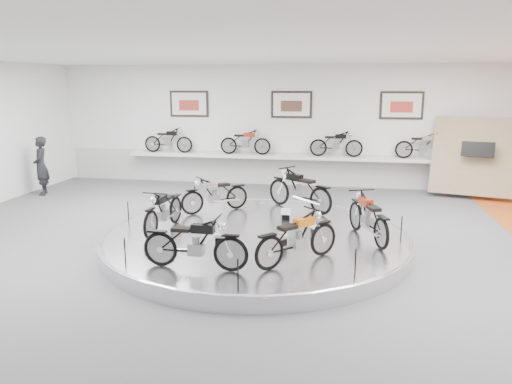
% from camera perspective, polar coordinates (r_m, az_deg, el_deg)
% --- Properties ---
extents(floor, '(16.00, 16.00, 0.00)m').
position_cam_1_polar(floor, '(10.32, -0.31, -6.81)').
color(floor, '#545457').
rests_on(floor, ground).
extents(ceiling, '(16.00, 16.00, 0.00)m').
position_cam_1_polar(ceiling, '(9.77, -0.34, 15.94)').
color(ceiling, white).
rests_on(ceiling, wall_back).
extents(wall_back, '(16.00, 0.00, 16.00)m').
position_cam_1_polar(wall_back, '(16.74, 4.05, 7.55)').
color(wall_back, white).
rests_on(wall_back, floor).
extents(wall_front, '(16.00, 0.00, 16.00)m').
position_cam_1_polar(wall_front, '(3.43, -22.55, -12.46)').
color(wall_front, white).
rests_on(wall_front, floor).
extents(dado_band, '(15.68, 0.04, 1.10)m').
position_cam_1_polar(dado_band, '(16.91, 3.97, 2.64)').
color(dado_band, '#BCBCBA').
rests_on(dado_band, floor).
extents(display_platform, '(6.40, 6.40, 0.30)m').
position_cam_1_polar(display_platform, '(10.56, -0.01, -5.51)').
color(display_platform, silver).
rests_on(display_platform, floor).
extents(platform_rim, '(6.40, 6.40, 0.10)m').
position_cam_1_polar(platform_rim, '(10.52, -0.01, -4.89)').
color(platform_rim, '#B2B2BA').
rests_on(platform_rim, display_platform).
extents(shelf, '(11.00, 0.55, 0.10)m').
position_cam_1_polar(shelf, '(16.56, 3.89, 4.02)').
color(shelf, silver).
rests_on(shelf, wall_back).
extents(poster_left, '(1.35, 0.06, 0.88)m').
position_cam_1_polar(poster_left, '(17.38, -7.65, 9.96)').
color(poster_left, white).
rests_on(poster_left, wall_back).
extents(poster_center, '(1.35, 0.06, 0.88)m').
position_cam_1_polar(poster_center, '(16.66, 4.08, 9.94)').
color(poster_center, white).
rests_on(poster_center, wall_back).
extents(poster_right, '(1.35, 0.06, 0.88)m').
position_cam_1_polar(poster_right, '(16.66, 16.30, 9.48)').
color(poster_right, white).
rests_on(poster_right, wall_back).
extents(display_panel, '(2.56, 1.52, 2.30)m').
position_cam_1_polar(display_panel, '(16.30, 23.67, 3.76)').
color(display_panel, '#95835D').
rests_on(display_panel, floor).
extents(shelf_bike_a, '(1.22, 0.43, 0.73)m').
position_cam_1_polar(shelf_bike_a, '(17.46, -9.99, 5.66)').
color(shelf_bike_a, black).
rests_on(shelf_bike_a, shelf).
extents(shelf_bike_b, '(1.22, 0.43, 0.73)m').
position_cam_1_polar(shelf_bike_b, '(16.73, -1.22, 5.56)').
color(shelf_bike_b, maroon).
rests_on(shelf_bike_b, shelf).
extents(shelf_bike_c, '(1.22, 0.43, 0.73)m').
position_cam_1_polar(shelf_bike_c, '(16.41, 9.14, 5.28)').
color(shelf_bike_c, black).
rests_on(shelf_bike_c, shelf).
extents(shelf_bike_d, '(1.22, 0.43, 0.73)m').
position_cam_1_polar(shelf_bike_d, '(16.59, 18.54, 4.87)').
color(shelf_bike_d, silver).
rests_on(shelf_bike_d, shelf).
extents(bike_a, '(1.11, 1.72, 0.95)m').
position_cam_1_polar(bike_a, '(10.24, 12.69, -2.75)').
color(bike_a, maroon).
rests_on(bike_a, display_platform).
extents(bike_b, '(1.77, 1.56, 1.03)m').
position_cam_1_polar(bike_b, '(12.37, 4.98, 0.29)').
color(bike_b, black).
rests_on(bike_b, display_platform).
extents(bike_c, '(1.50, 1.37, 0.88)m').
position_cam_1_polar(bike_c, '(12.18, -4.72, -0.25)').
color(bike_c, silver).
rests_on(bike_c, display_platform).
extents(bike_d, '(0.66, 1.60, 0.92)m').
position_cam_1_polar(bike_d, '(10.74, -10.53, -2.03)').
color(bike_d, black).
rests_on(bike_d, display_platform).
extents(bike_e, '(1.59, 0.61, 0.92)m').
position_cam_1_polar(bike_e, '(8.48, -7.00, -5.78)').
color(bike_e, black).
rests_on(bike_e, display_platform).
extents(bike_f, '(1.48, 1.52, 0.92)m').
position_cam_1_polar(bike_f, '(8.74, 4.76, -5.19)').
color(bike_f, '#BD5D0E').
rests_on(bike_f, display_platform).
extents(visitor, '(0.69, 0.78, 1.80)m').
position_cam_1_polar(visitor, '(16.70, -23.36, 2.75)').
color(visitor, black).
rests_on(visitor, floor).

